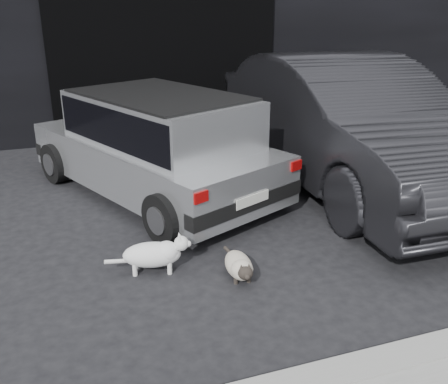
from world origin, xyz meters
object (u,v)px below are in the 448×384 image
object	(u,v)px
second_car	(346,122)
cat_siamese	(240,267)
silver_hatchback	(157,140)
cat_white	(156,254)

from	to	relation	value
second_car	cat_siamese	xyz separation A→B (m)	(-2.23, -1.92, -0.73)
silver_hatchback	cat_white	distance (m)	2.07
second_car	cat_white	world-z (taller)	second_car
silver_hatchback	cat_siamese	world-z (taller)	silver_hatchback
silver_hatchback	second_car	world-z (taller)	second_car
silver_hatchback	second_car	bearing A→B (deg)	-32.72
cat_siamese	silver_hatchback	bearing A→B (deg)	-77.34
silver_hatchback	second_car	xyz separation A→B (m)	(2.48, -0.40, 0.13)
silver_hatchback	cat_siamese	bearing A→B (deg)	-107.45
silver_hatchback	second_car	size ratio (longest dim) A/B	0.76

